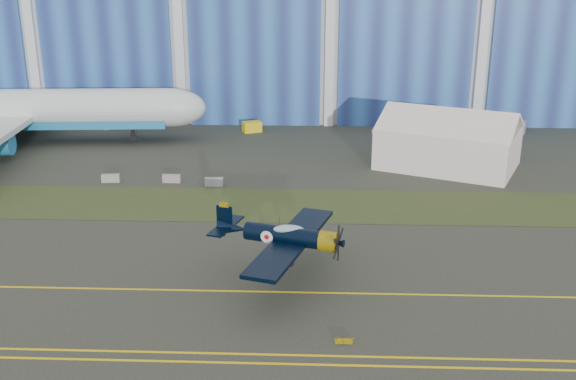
{
  "coord_description": "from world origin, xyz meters",
  "views": [
    {
      "loc": [
        19.89,
        -50.25,
        23.54
      ],
      "look_at": [
        17.64,
        6.13,
        4.31
      ],
      "focal_mm": 42.0,
      "sensor_mm": 36.0,
      "label": 1
    }
  ],
  "objects_px": {
    "warbird": "(283,235)",
    "shipping_container": "(93,119)",
    "tug": "(252,127)",
    "jetliner": "(2,66)",
    "tent": "(449,137)"
  },
  "relations": [
    {
      "from": "jetliner",
      "to": "shipping_container",
      "type": "height_order",
      "value": "jetliner"
    },
    {
      "from": "jetliner",
      "to": "shipping_container",
      "type": "xyz_separation_m",
      "value": [
        8.42,
        9.15,
        -9.18
      ]
    },
    {
      "from": "warbird",
      "to": "tug",
      "type": "bearing_deg",
      "value": 115.22
    },
    {
      "from": "shipping_container",
      "to": "tug",
      "type": "xyz_separation_m",
      "value": [
        23.85,
        -1.88,
        -0.45
      ]
    },
    {
      "from": "tent",
      "to": "tug",
      "type": "distance_m",
      "value": 30.09
    },
    {
      "from": "tent",
      "to": "tug",
      "type": "bearing_deg",
      "value": 171.13
    },
    {
      "from": "shipping_container",
      "to": "tug",
      "type": "distance_m",
      "value": 23.93
    },
    {
      "from": "jetliner",
      "to": "tent",
      "type": "height_order",
      "value": "jetliner"
    },
    {
      "from": "tent",
      "to": "shipping_container",
      "type": "bearing_deg",
      "value": -176.28
    },
    {
      "from": "shipping_container",
      "to": "jetliner",
      "type": "bearing_deg",
      "value": -121.84
    },
    {
      "from": "warbird",
      "to": "shipping_container",
      "type": "relative_size",
      "value": 2.99
    },
    {
      "from": "tent",
      "to": "tug",
      "type": "relative_size",
      "value": 7.28
    },
    {
      "from": "jetliner",
      "to": "tug",
      "type": "distance_m",
      "value": 34.46
    },
    {
      "from": "tent",
      "to": "warbird",
      "type": "bearing_deg",
      "value": -96.28
    },
    {
      "from": "shipping_container",
      "to": "tug",
      "type": "height_order",
      "value": "shipping_container"
    }
  ]
}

